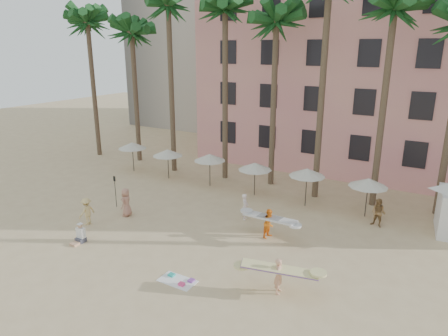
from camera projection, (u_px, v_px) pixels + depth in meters
ground at (158, 279)px, 19.12m from camera, size 120.00×120.00×0.00m
pink_hotel at (407, 78)px, 34.87m from camera, size 35.00×14.00×16.00m
palm_row at (294, 12)px, 27.49m from camera, size 44.40×5.40×16.30m
umbrella_row at (231, 161)px, 30.22m from camera, size 22.50×2.70×2.73m
beach_towel at (179, 280)px, 18.91m from camera, size 1.80×1.01×0.14m
carrier_yellow at (279, 273)px, 17.77m from camera, size 3.43×1.86×1.69m
carrier_white at (270, 222)px, 23.05m from camera, size 3.35×1.21×1.73m
beachgoers at (197, 209)px, 25.09m from camera, size 16.55×9.82×1.88m
paddle at (115, 188)px, 27.32m from camera, size 0.18×0.04×2.23m
seated_man at (80, 236)px, 22.58m from camera, size 0.49×0.86×1.12m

